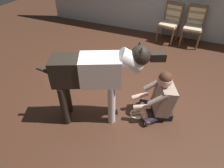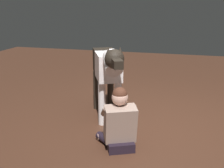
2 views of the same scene
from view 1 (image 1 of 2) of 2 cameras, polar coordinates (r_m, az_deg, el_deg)
ground_plane at (r=3.62m, az=4.03°, el=-2.76°), size 13.19×13.19×0.00m
dining_chair_left_of_pair at (r=5.56m, az=17.00°, el=17.53°), size 0.54×0.54×0.98m
dining_chair_right_of_pair at (r=5.53m, az=23.07°, el=16.07°), size 0.47×0.48×0.98m
person_sitting_on_floor at (r=3.09m, az=14.01°, el=-4.25°), size 0.71×0.62×0.83m
large_dog at (r=2.66m, az=-4.67°, el=3.27°), size 1.59×0.86×1.28m
hot_dog_on_plate at (r=3.24m, az=7.40°, el=-8.57°), size 0.23×0.23×0.06m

